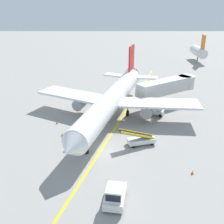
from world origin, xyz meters
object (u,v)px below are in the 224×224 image
baggage_tug_near_wing (157,110)px  safety_cone_wingtip_right (192,172)px  jet_bridge (170,86)px  safety_cone_nose_right (57,122)px  safety_cone_wingtip_left (142,105)px  pushback_tug (115,195)px  ground_crew_marshaller (71,141)px  airliner (113,99)px  safety_cone_nose_left (62,134)px  belt_loader_forward_hold (140,139)px

baggage_tug_near_wing → safety_cone_wingtip_right: baggage_tug_near_wing is taller
jet_bridge → safety_cone_nose_right: bearing=-155.0°
baggage_tug_near_wing → safety_cone_wingtip_left: size_ratio=6.19×
pushback_tug → safety_cone_nose_right: 20.43m
jet_bridge → pushback_tug: (-10.74, -27.53, -2.55)m
safety_cone_nose_right → safety_cone_wingtip_right: bearing=-36.6°
jet_bridge → ground_crew_marshaller: jet_bridge is taller
pushback_tug → airliner: bearing=90.3°
baggage_tug_near_wing → ground_crew_marshaller: (-13.38, -10.75, -0.02)m
ground_crew_marshaller → safety_cone_wingtip_left: bearing=53.5°
jet_bridge → safety_cone_nose_left: 22.99m
belt_loader_forward_hold → ground_crew_marshaller: belt_loader_forward_hold is taller
safety_cone_nose_left → pushback_tug: bearing=-61.6°
safety_cone_nose_right → pushback_tug: bearing=-63.3°
airliner → baggage_tug_near_wing: 8.12m
safety_cone_nose_left → safety_cone_wingtip_left: bearing=42.4°
airliner → jet_bridge: airliner is taller
baggage_tug_near_wing → safety_cone_wingtip_right: (1.39, -16.80, -0.71)m
baggage_tug_near_wing → safety_cone_nose_left: bearing=-153.8°
airliner → jet_bridge: (10.85, 6.81, 0.12)m
ground_crew_marshaller → safety_cone_nose_left: (-1.81, 3.26, -0.69)m
pushback_tug → safety_cone_nose_right: pushback_tug is taller
airliner → belt_loader_forward_hold: bearing=-67.6°
belt_loader_forward_hold → safety_cone_nose_left: 11.57m
airliner → pushback_tug: size_ratio=9.00×
ground_crew_marshaller → safety_cone_wingtip_right: ground_crew_marshaller is taller
airliner → safety_cone_nose_left: size_ratio=78.76×
airliner → jet_bridge: bearing=32.1°
ground_crew_marshaller → safety_cone_wingtip_right: bearing=-22.3°
jet_bridge → safety_cone_nose_right: size_ratio=27.40×
baggage_tug_near_wing → safety_cone_nose_left: size_ratio=6.19×
jet_bridge → safety_cone_wingtip_left: bearing=-164.4°
jet_bridge → pushback_tug: 29.66m
ground_crew_marshaller → safety_cone_wingtip_left: (11.27, 15.22, -0.69)m
airliner → safety_cone_nose_left: airliner is taller
pushback_tug → jet_bridge: bearing=68.7°
airliner → safety_cone_nose_right: 9.93m
airliner → belt_loader_forward_hold: airliner is taller
baggage_tug_near_wing → pushback_tug: bearing=-109.3°
pushback_tug → safety_cone_nose_right: size_ratio=8.75×
baggage_tug_near_wing → safety_cone_nose_right: baggage_tug_near_wing is taller
jet_bridge → safety_cone_nose_left: jet_bridge is taller
safety_cone_wingtip_right → safety_cone_wingtip_left: bearing=99.4°
airliner → safety_cone_wingtip_left: (5.56, 5.34, -3.20)m
ground_crew_marshaller → safety_cone_nose_left: 3.79m
airliner → safety_cone_nose_left: bearing=-138.6°
airliner → safety_cone_nose_right: (-9.07, -2.47, -3.20)m
jet_bridge → baggage_tug_near_wing: bearing=-118.1°
pushback_tug → baggage_tug_near_wing: (7.57, 21.58, -0.07)m
safety_cone_wingtip_left → belt_loader_forward_hold: bearing=-97.1°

